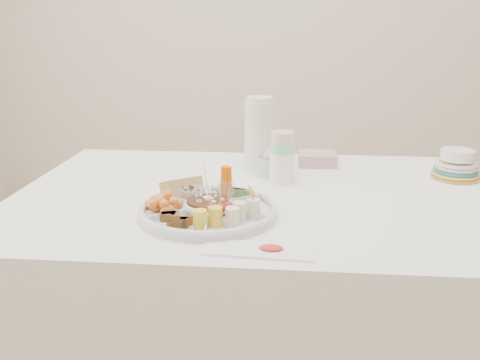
# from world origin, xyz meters

# --- Properties ---
(wall_back) EXTENTS (4.00, 0.02, 2.70)m
(wall_back) POSITION_xyz_m (0.00, 2.00, 1.35)
(wall_back) COLOR beige
(wall_back) RESTS_ON ground
(dining_table) EXTENTS (1.52, 1.02, 0.76)m
(dining_table) POSITION_xyz_m (0.00, 0.00, 0.38)
(dining_table) COLOR white
(dining_table) RESTS_ON floor
(party_tray) EXTENTS (0.50, 0.50, 0.04)m
(party_tray) POSITION_xyz_m (-0.12, -0.20, 0.78)
(party_tray) COLOR silver
(party_tray) RESTS_ON dining_table
(bean_dip) EXTENTS (0.16, 0.16, 0.04)m
(bean_dip) POSITION_xyz_m (-0.12, -0.20, 0.79)
(bean_dip) COLOR #3A140B
(bean_dip) RESTS_ON party_tray
(tortillas) EXTENTS (0.14, 0.14, 0.06)m
(tortillas) POSITION_xyz_m (0.01, -0.19, 0.80)
(tortillas) COLOR #AB5F30
(tortillas) RESTS_ON party_tray
(carrot_cucumber) EXTENTS (0.13, 0.13, 0.09)m
(carrot_cucumber) POSITION_xyz_m (-0.07, -0.08, 0.82)
(carrot_cucumber) COLOR #F26000
(carrot_cucumber) RESTS_ON party_tray
(pita_raisins) EXTENTS (0.15, 0.15, 0.06)m
(pita_raisins) POSITION_xyz_m (-0.20, -0.10, 0.80)
(pita_raisins) COLOR #DEB384
(pita_raisins) RESTS_ON party_tray
(cherries) EXTENTS (0.16, 0.16, 0.05)m
(cherries) POSITION_xyz_m (-0.25, -0.22, 0.79)
(cherries) COLOR orange
(cherries) RESTS_ON party_tray
(granola_chunks) EXTENTS (0.13, 0.13, 0.04)m
(granola_chunks) POSITION_xyz_m (-0.18, -0.32, 0.79)
(granola_chunks) COLOR #563113
(granola_chunks) RESTS_ON party_tray
(banana_tomato) EXTENTS (0.16, 0.16, 0.10)m
(banana_tomato) POSITION_xyz_m (-0.05, -0.31, 0.82)
(banana_tomato) COLOR #F7E08B
(banana_tomato) RESTS_ON party_tray
(cup_stack) EXTENTS (0.11, 0.11, 0.23)m
(cup_stack) POSITION_xyz_m (0.08, 0.13, 0.87)
(cup_stack) COLOR beige
(cup_stack) RESTS_ON dining_table
(thermos) EXTENTS (0.12, 0.12, 0.27)m
(thermos) POSITION_xyz_m (-0.01, 0.25, 0.89)
(thermos) COLOR silver
(thermos) RESTS_ON dining_table
(flower_bowl) EXTENTS (0.16, 0.16, 0.10)m
(flower_bowl) POSITION_xyz_m (0.04, 0.21, 0.81)
(flower_bowl) COLOR #A6DEBB
(flower_bowl) RESTS_ON dining_table
(napkin_stack) EXTENTS (0.14, 0.12, 0.05)m
(napkin_stack) POSITION_xyz_m (0.21, 0.35, 0.78)
(napkin_stack) COLOR #B99297
(napkin_stack) RESTS_ON dining_table
(plate_stack) EXTENTS (0.19, 0.19, 0.10)m
(plate_stack) POSITION_xyz_m (0.67, 0.22, 0.81)
(plate_stack) COLOR #EED84C
(plate_stack) RESTS_ON dining_table
(placemat) EXTENTS (0.27, 0.11, 0.01)m
(placemat) POSITION_xyz_m (0.03, -0.42, 0.76)
(placemat) COLOR beige
(placemat) RESTS_ON dining_table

